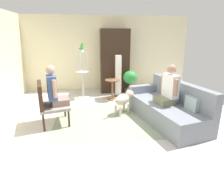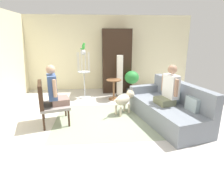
# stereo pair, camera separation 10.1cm
# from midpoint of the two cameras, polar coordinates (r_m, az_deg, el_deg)

# --- Properties ---
(ground_plane) EXTENTS (6.59, 6.59, 0.00)m
(ground_plane) POSITION_cam_midpoint_polar(r_m,az_deg,el_deg) (4.58, -0.82, -9.05)
(ground_plane) COLOR beige
(back_wall) EXTENTS (6.09, 0.12, 2.60)m
(back_wall) POSITION_cam_midpoint_polar(r_m,az_deg,el_deg) (6.97, -3.08, 10.66)
(back_wall) COLOR beige
(back_wall) RESTS_ON ground
(area_rug) EXTENTS (2.46, 2.00, 0.01)m
(area_rug) POSITION_cam_midpoint_polar(r_m,az_deg,el_deg) (4.55, -1.91, -9.21)
(area_rug) COLOR gray
(area_rug) RESTS_ON ground
(couch) EXTENTS (1.39, 2.22, 0.91)m
(couch) POSITION_cam_midpoint_polar(r_m,az_deg,el_deg) (4.58, 15.75, -5.46)
(couch) COLOR slate
(couch) RESTS_ON ground
(armchair) EXTENTS (0.78, 0.83, 0.97)m
(armchair) POSITION_cam_midpoint_polar(r_m,az_deg,el_deg) (4.38, -19.44, -3.45)
(armchair) COLOR #382316
(armchair) RESTS_ON ground
(person_on_couch) EXTENTS (0.49, 0.54, 0.88)m
(person_on_couch) POSITION_cam_midpoint_polar(r_m,az_deg,el_deg) (4.39, 16.03, 0.25)
(person_on_couch) COLOR #6E7355
(person_on_armchair) EXTENTS (0.52, 0.55, 0.88)m
(person_on_armchair) POSITION_cam_midpoint_polar(r_m,az_deg,el_deg) (4.32, -17.60, -0.17)
(person_on_armchair) COLOR #88695D
(round_end_table) EXTENTS (0.45, 0.45, 0.63)m
(round_end_table) POSITION_cam_midpoint_polar(r_m,az_deg,el_deg) (5.83, -0.34, 0.37)
(round_end_table) COLOR brown
(round_end_table) RESTS_ON ground
(dog) EXTENTS (0.64, 0.57, 0.60)m
(dog) POSITION_cam_midpoint_polar(r_m,az_deg,el_deg) (4.80, 2.99, -3.00)
(dog) COLOR beige
(dog) RESTS_ON ground
(bird_cage_stand) EXTENTS (0.38, 0.38, 1.51)m
(bird_cage_stand) POSITION_cam_midpoint_polar(r_m,az_deg,el_deg) (5.96, -9.32, 4.14)
(bird_cage_stand) COLOR silver
(bird_cage_stand) RESTS_ON ground
(parrot) EXTENTS (0.17, 0.10, 0.20)m
(parrot) POSITION_cam_midpoint_polar(r_m,az_deg,el_deg) (5.85, -9.53, 12.52)
(parrot) COLOR green
(parrot) RESTS_ON bird_cage_stand
(potted_plant) EXTENTS (0.47, 0.47, 0.81)m
(potted_plant) POSITION_cam_midpoint_polar(r_m,az_deg,el_deg) (6.27, 4.98, 2.68)
(potted_plant) COLOR #4C5156
(potted_plant) RESTS_ON ground
(column_lamp) EXTENTS (0.20, 0.20, 1.33)m
(column_lamp) POSITION_cam_midpoint_polar(r_m,az_deg,el_deg) (6.08, 1.39, 3.79)
(column_lamp) COLOR #4C4742
(column_lamp) RESTS_ON ground
(armoire_cabinet) EXTENTS (0.97, 0.56, 2.13)m
(armoire_cabinet) POSITION_cam_midpoint_polar(r_m,az_deg,el_deg) (6.62, 0.32, 8.38)
(armoire_cabinet) COLOR black
(armoire_cabinet) RESTS_ON ground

